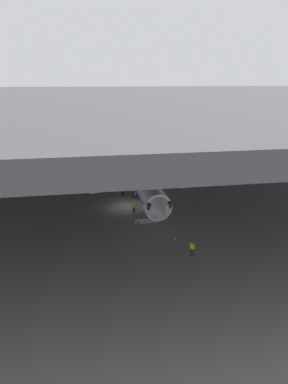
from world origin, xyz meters
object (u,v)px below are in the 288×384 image
(crew_worker_by_stairs, at_px, (134,207))
(boarding_stairs, at_px, (148,216))
(crew_worker_near_nose, at_px, (192,248))
(traffic_cone_orange, at_px, (175,238))
(airplane_main, at_px, (139,178))
(airplane_distant, at_px, (52,152))

(crew_worker_by_stairs, bearing_deg, boarding_stairs, -67.33)
(crew_worker_near_nose, bearing_deg, boarding_stairs, 106.23)
(traffic_cone_orange, bearing_deg, airplane_main, 96.26)
(airplane_main, bearing_deg, traffic_cone_orange, -83.74)
(airplane_main, relative_size, boarding_stairs, 7.33)
(traffic_cone_orange, bearing_deg, crew_worker_by_stairs, 109.64)
(airplane_distant, height_order, traffic_cone_orange, airplane_distant)
(crew_worker_near_nose, xyz_separation_m, crew_worker_by_stairs, (-4.18, 13.00, 0.02))
(crew_worker_near_nose, height_order, crew_worker_by_stairs, crew_worker_by_stairs)
(airplane_main, xyz_separation_m, crew_worker_near_nose, (2.54, -18.94, -2.31))
(airplane_main, xyz_separation_m, traffic_cone_orange, (1.67, -15.20, -2.95))
(airplane_main, xyz_separation_m, crew_worker_by_stairs, (-1.64, -5.94, -2.29))
(boarding_stairs, xyz_separation_m, airplane_distant, (-14.18, 32.16, 2.50))
(airplane_main, height_order, airplane_distant, airplane_main)
(airplane_distant, bearing_deg, boarding_stairs, -66.21)
(airplane_main, height_order, crew_worker_near_nose, airplane_main)
(airplane_distant, distance_m, traffic_cone_orange, 41.67)
(airplane_main, relative_size, crew_worker_near_nose, 19.75)
(boarding_stairs, distance_m, airplane_distant, 35.24)
(crew_worker_by_stairs, bearing_deg, crew_worker_near_nose, -72.17)
(crew_worker_near_nose, xyz_separation_m, airplane_distant, (-17.05, 42.03, 2.27))
(boarding_stairs, relative_size, crew_worker_by_stairs, 2.66)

